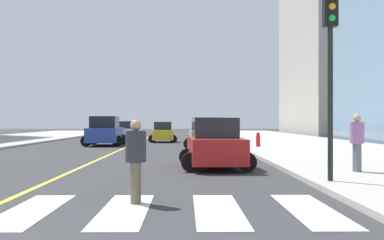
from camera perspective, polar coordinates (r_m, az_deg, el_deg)
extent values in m
cube|color=#B2ADA3|center=(27.44, 16.95, -3.55)|extent=(10.00, 120.00, 0.15)
cube|color=silver|center=(10.66, -17.15, -9.40)|extent=(0.90, 4.00, 0.01)
cube|color=silver|center=(10.31, -7.36, -9.72)|extent=(0.90, 4.00, 0.01)
cube|color=silver|center=(10.26, 2.82, -9.77)|extent=(0.90, 4.00, 0.01)
cube|color=silver|center=(10.52, 12.79, -9.52)|extent=(0.90, 4.00, 0.01)
cube|color=yellow|center=(46.29, -5.56, -2.24)|extent=(0.16, 80.00, 0.01)
cube|color=#B2ADA3|center=(73.70, 18.12, 7.36)|extent=(18.00, 24.00, 22.60)
cube|color=#2D479E|center=(37.13, -9.45, -1.61)|extent=(2.09, 4.60, 0.99)
cube|color=#1E2328|center=(36.85, -9.51, -0.24)|extent=(1.76, 2.30, 0.83)
cylinder|color=black|center=(38.41, -7.55, -2.13)|extent=(0.75, 0.24, 0.74)
cylinder|color=black|center=(38.73, -10.68, -2.11)|extent=(0.75, 0.24, 0.74)
cylinder|color=black|center=(35.59, -8.11, -2.29)|extent=(0.75, 0.24, 0.74)
cylinder|color=black|center=(35.92, -11.47, -2.27)|extent=(0.75, 0.24, 0.74)
cube|color=gold|center=(42.70, -3.22, -1.61)|extent=(1.85, 3.77, 0.79)
cube|color=#1E2328|center=(42.91, -3.23, -0.65)|extent=(1.50, 1.92, 0.67)
cylinder|color=black|center=(41.57, -4.39, -2.08)|extent=(0.61, 0.22, 0.60)
cylinder|color=black|center=(41.57, -2.04, -2.07)|extent=(0.61, 0.22, 0.60)
cylinder|color=black|center=(43.86, -4.35, -1.97)|extent=(0.61, 0.22, 0.60)
cylinder|color=black|center=(43.87, -2.12, -1.97)|extent=(0.61, 0.22, 0.60)
cube|color=silver|center=(49.74, -7.03, -1.38)|extent=(1.73, 3.81, 0.82)
cube|color=#1E2328|center=(49.50, -7.06, -0.53)|extent=(1.45, 1.91, 0.69)
cylinder|color=black|center=(50.83, -5.90, -1.71)|extent=(0.62, 0.20, 0.62)
cylinder|color=black|center=(51.02, -7.86, -1.70)|extent=(0.62, 0.20, 0.62)
cylinder|color=black|center=(48.48, -6.16, -1.78)|extent=(0.62, 0.20, 0.62)
cylinder|color=black|center=(48.68, -8.22, -1.78)|extent=(0.62, 0.20, 0.62)
cube|color=#B7B7BC|center=(30.27, 1.70, -2.04)|extent=(2.14, 4.39, 0.92)
cube|color=#1E2328|center=(30.51, 1.66, -0.46)|extent=(1.74, 2.23, 0.78)
cylinder|color=black|center=(28.89, -0.04, -2.84)|extent=(0.71, 0.26, 0.70)
cylinder|color=black|center=(29.07, 3.89, -2.82)|extent=(0.71, 0.26, 0.70)
cylinder|color=black|center=(31.55, -0.32, -2.61)|extent=(0.71, 0.26, 0.70)
cylinder|color=black|center=(31.72, 3.28, -2.60)|extent=(0.71, 0.26, 0.70)
cube|color=red|center=(18.98, 2.56, -3.29)|extent=(2.02, 4.19, 0.88)
cube|color=#1E2328|center=(19.20, 2.49, -0.88)|extent=(1.65, 2.12, 0.75)
cylinder|color=black|center=(17.67, -0.13, -4.63)|extent=(0.67, 0.24, 0.67)
cylinder|color=black|center=(17.86, 6.00, -4.58)|extent=(0.67, 0.24, 0.67)
cylinder|color=black|center=(20.21, -0.48, -4.06)|extent=(0.67, 0.24, 0.67)
cylinder|color=black|center=(20.38, 4.88, -4.03)|extent=(0.67, 0.24, 0.67)
cylinder|color=black|center=(14.23, 14.84, 1.72)|extent=(0.14, 0.14, 4.06)
cube|color=black|center=(14.54, 14.84, 11.74)|extent=(0.36, 0.28, 1.00)
sphere|color=orange|center=(14.37, 15.03, 11.88)|extent=(0.18, 0.18, 0.18)
sphere|color=green|center=(14.31, 15.03, 10.70)|extent=(0.18, 0.18, 0.18)
cylinder|color=brown|center=(11.15, -6.09, -6.77)|extent=(0.20, 0.20, 0.87)
cylinder|color=brown|center=(10.97, -6.22, -6.88)|extent=(0.20, 0.20, 0.87)
cylinder|color=#2D2D33|center=(10.99, -6.15, -2.89)|extent=(0.43, 0.43, 0.65)
sphere|color=tan|center=(10.98, -6.15, -0.57)|extent=(0.24, 0.24, 0.24)
cylinder|color=slate|center=(17.00, 17.66, -3.94)|extent=(0.20, 0.20, 0.88)
cylinder|color=slate|center=(17.17, 17.43, -3.90)|extent=(0.20, 0.20, 0.88)
cylinder|color=#99669E|center=(17.05, 17.54, -1.33)|extent=(0.44, 0.44, 0.66)
sphere|color=tan|center=(17.05, 17.54, 0.19)|extent=(0.24, 0.24, 0.24)
cylinder|color=red|center=(32.32, 7.22, -2.28)|extent=(0.26, 0.26, 0.70)
sphere|color=red|center=(32.31, 7.22, -1.52)|extent=(0.22, 0.22, 0.22)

